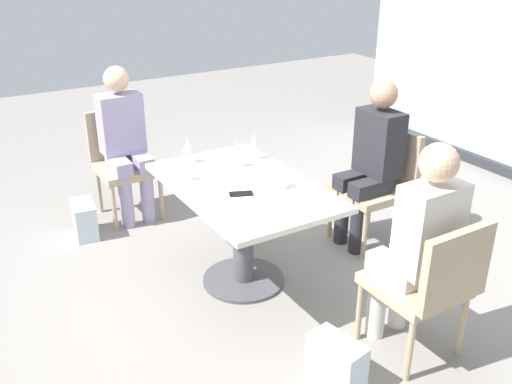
% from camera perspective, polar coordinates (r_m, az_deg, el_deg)
% --- Properties ---
extents(ground_plane, '(12.00, 12.00, 0.00)m').
position_cam_1_polar(ground_plane, '(3.97, -1.25, -8.88)').
color(ground_plane, gray).
extents(dining_table_main, '(1.30, 0.81, 0.73)m').
position_cam_1_polar(dining_table_main, '(3.71, -1.33, -1.89)').
color(dining_table_main, silver).
rests_on(dining_table_main, ground_plane).
extents(chair_far_right, '(0.50, 0.46, 0.87)m').
position_cam_1_polar(chair_far_right, '(3.20, 16.99, -8.58)').
color(chair_far_right, tan).
rests_on(chair_far_right, ground_plane).
extents(chair_side_end, '(0.50, 0.46, 0.87)m').
position_cam_1_polar(chair_side_end, '(4.85, -13.24, 3.43)').
color(chair_side_end, tan).
rests_on(chair_side_end, ground_plane).
extents(chair_near_window, '(0.46, 0.51, 0.87)m').
position_cam_1_polar(chair_near_window, '(4.38, 12.36, 1.22)').
color(chair_near_window, tan).
rests_on(chair_near_window, ground_plane).
extents(person_far_right, '(0.39, 0.34, 1.26)m').
position_cam_1_polar(person_far_right, '(3.16, 16.00, -4.60)').
color(person_far_right, silver).
rests_on(person_far_right, ground_plane).
extents(person_side_end, '(0.39, 0.34, 1.26)m').
position_cam_1_polar(person_side_end, '(4.69, -13.04, 5.34)').
color(person_side_end, '#9E93B7').
rests_on(person_side_end, ground_plane).
extents(person_near_window, '(0.34, 0.39, 1.26)m').
position_cam_1_polar(person_near_window, '(4.24, 11.51, 3.46)').
color(person_near_window, '#28282D').
rests_on(person_near_window, ground_plane).
extents(wine_glass_0, '(0.07, 0.07, 0.18)m').
position_cam_1_polar(wine_glass_0, '(3.86, -1.86, 4.40)').
color(wine_glass_0, silver).
rests_on(wine_glass_0, dining_table_main).
extents(wine_glass_1, '(0.07, 0.07, 0.18)m').
position_cam_1_polar(wine_glass_1, '(3.65, -7.36, 3.03)').
color(wine_glass_1, silver).
rests_on(wine_glass_1, dining_table_main).
extents(wine_glass_2, '(0.07, 0.07, 0.18)m').
position_cam_1_polar(wine_glass_2, '(3.95, -6.84, 4.71)').
color(wine_glass_2, silver).
rests_on(wine_glass_2, dining_table_main).
extents(wine_glass_3, '(0.07, 0.07, 0.18)m').
position_cam_1_polar(wine_glass_3, '(3.99, -0.19, 5.09)').
color(wine_glass_3, silver).
rests_on(wine_glass_3, dining_table_main).
extents(coffee_cup, '(0.08, 0.08, 0.09)m').
position_cam_1_polar(coffee_cup, '(3.55, 2.54, 1.06)').
color(coffee_cup, white).
rests_on(coffee_cup, dining_table_main).
extents(cell_phone_on_table, '(0.12, 0.16, 0.01)m').
position_cam_1_polar(cell_phone_on_table, '(3.48, -1.51, -0.18)').
color(cell_phone_on_table, black).
rests_on(cell_phone_on_table, dining_table_main).
extents(handbag_0, '(0.32, 0.21, 0.28)m').
position_cam_1_polar(handbag_0, '(3.13, 8.07, -16.61)').
color(handbag_0, silver).
rests_on(handbag_0, ground_plane).
extents(handbag_1, '(0.32, 0.20, 0.28)m').
position_cam_1_polar(handbag_1, '(4.67, -16.78, -2.64)').
color(handbag_1, silver).
rests_on(handbag_1, ground_plane).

